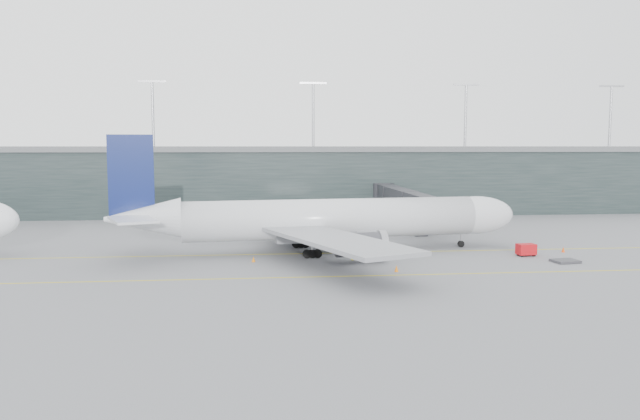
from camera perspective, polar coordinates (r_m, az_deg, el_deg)
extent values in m
plane|color=slate|center=(93.31, -0.97, -3.58)|extent=(320.00, 320.00, 0.00)
cube|color=gold|center=(89.38, -0.75, -3.99)|extent=(160.00, 0.25, 0.02)
cube|color=gold|center=(73.74, 0.36, -6.11)|extent=(160.00, 0.25, 0.02)
cube|color=gold|center=(113.48, 0.68, -1.88)|extent=(0.25, 60.00, 0.02)
cube|color=#1C2727|center=(150.14, -2.87, 2.70)|extent=(240.00, 35.00, 14.00)
cube|color=#5A5C5F|center=(149.91, -2.89, 5.60)|extent=(240.00, 36.00, 1.20)
cylinder|color=#9E9EA3|center=(141.60, -15.04, 8.39)|extent=(0.60, 0.60, 14.00)
cylinder|color=#9E9EA3|center=(140.45, -0.63, 8.61)|extent=(0.60, 0.60, 14.00)
cylinder|color=#9E9EA3|center=(147.82, 13.16, 8.32)|extent=(0.60, 0.60, 14.00)
cylinder|color=#9E9EA3|center=(162.56, 25.01, 7.69)|extent=(0.60, 0.60, 14.00)
cylinder|color=silver|center=(90.04, 1.03, -0.78)|extent=(42.73, 10.19, 5.71)
ellipsoid|color=silver|center=(97.61, 14.05, -0.44)|extent=(12.53, 6.95, 5.71)
cone|color=silver|center=(87.89, -15.88, -0.75)|extent=(10.66, 6.53, 5.48)
cube|color=gray|center=(90.13, 0.46, -2.19)|extent=(15.14, 6.15, 1.84)
cube|color=black|center=(99.09, 15.88, 0.14)|extent=(2.31, 2.96, 0.74)
cube|color=gray|center=(75.77, 1.43, -2.75)|extent=(17.73, 27.86, 0.51)
cylinder|color=#3E3E43|center=(82.44, 3.65, -3.16)|extent=(6.75, 3.89, 3.22)
cube|color=gray|center=(103.52, -2.24, -0.43)|extent=(12.75, 27.73, 0.51)
cylinder|color=#3E3E43|center=(99.22, 0.93, -1.61)|extent=(6.75, 3.89, 3.22)
cube|color=#09144D|center=(87.54, -16.89, 3.01)|extent=(6.00, 1.09, 11.05)
cube|color=silver|center=(82.90, -16.76, -0.84)|extent=(7.71, 9.56, 0.32)
cube|color=silver|center=(92.94, -16.25, -0.13)|extent=(6.28, 8.97, 0.32)
cylinder|color=black|center=(97.19, 12.76, -3.04)|extent=(1.05, 0.47, 1.01)
cylinder|color=#9E9EA3|center=(97.09, 12.77, -2.64)|extent=(0.28, 0.28, 2.39)
cylinder|color=black|center=(85.62, -0.71, -4.03)|extent=(1.24, 0.59, 1.20)
cylinder|color=black|center=(94.19, -1.77, -3.12)|extent=(1.24, 0.59, 1.20)
cube|color=#2A2A2E|center=(97.84, 10.85, 0.10)|extent=(3.69, 4.13, 3.16)
cube|color=#2A2A2E|center=(106.77, 9.31, 0.60)|extent=(3.10, 14.74, 2.82)
cube|color=#2A2A2E|center=(120.89, 7.37, 1.24)|extent=(3.38, 14.74, 2.94)
cube|color=#2A2A2E|center=(135.13, 5.84, 1.75)|extent=(3.66, 14.75, 3.05)
cylinder|color=#9E9EA3|center=(107.90, 9.17, -1.21)|extent=(0.56, 0.56, 4.29)
cube|color=#3E3E43|center=(108.13, 9.15, -2.13)|extent=(2.29, 1.74, 0.79)
cylinder|color=#2A2A2E|center=(135.50, 6.11, 1.76)|extent=(4.52, 4.52, 3.39)
cylinder|color=#2A2A2E|center=(135.81, 6.09, 0.23)|extent=(2.03, 2.03, 4.07)
cube|color=#B80D13|center=(91.85, 18.33, -3.42)|extent=(2.64, 1.83, 1.47)
cylinder|color=black|center=(91.04, 17.99, -3.96)|extent=(0.47, 0.21, 0.45)
cylinder|color=black|center=(91.94, 18.98, -3.90)|extent=(0.47, 0.21, 0.45)
cylinder|color=black|center=(92.01, 17.65, -3.85)|extent=(0.47, 0.21, 0.45)
cylinder|color=black|center=(92.90, 18.62, -3.79)|extent=(0.47, 0.21, 0.45)
cube|color=#36353A|center=(88.73, 21.51, -4.36)|extent=(3.63, 3.10, 0.32)
cube|color=#3E3E43|center=(102.64, -3.38, -2.63)|extent=(2.01, 1.62, 0.20)
cube|color=#B8BCC6|center=(102.51, -3.38, -2.14)|extent=(1.61, 1.51, 1.48)
cube|color=#265496|center=(102.41, -3.38, -1.72)|extent=(1.66, 1.56, 0.08)
cube|color=#3E3E43|center=(103.27, -3.26, -2.58)|extent=(2.12, 1.75, 0.20)
cube|color=#A2A5AD|center=(103.14, -3.26, -2.08)|extent=(1.71, 1.62, 1.50)
cube|color=#265496|center=(103.03, -3.27, -1.65)|extent=(1.76, 1.67, 0.08)
cube|color=#3E3E43|center=(103.23, -2.28, -2.59)|extent=(1.85, 1.48, 0.18)
cube|color=#A3A6AF|center=(103.11, -2.28, -2.13)|extent=(1.48, 1.39, 1.38)
cube|color=#265496|center=(103.01, -2.28, -1.73)|extent=(1.53, 1.44, 0.07)
cone|color=#F0490D|center=(97.00, 21.35, -3.38)|extent=(0.50, 0.50, 0.79)
cone|color=orange|center=(77.12, 7.00, -5.33)|extent=(0.50, 0.50, 0.80)
cone|color=orange|center=(104.58, 4.68, -2.35)|extent=(0.49, 0.49, 0.77)
cone|color=orange|center=(83.31, -6.10, -4.49)|extent=(0.49, 0.49, 0.77)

